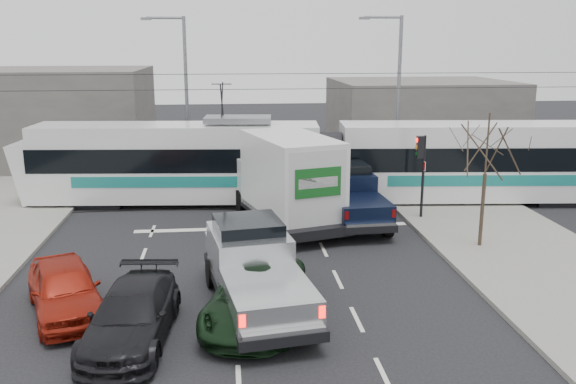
{
  "coord_description": "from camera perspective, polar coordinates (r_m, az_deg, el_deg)",
  "views": [
    {
      "loc": [
        -1.84,
        -18.57,
        7.6
      ],
      "look_at": [
        0.55,
        4.93,
        1.8
      ],
      "focal_mm": 38.0,
      "sensor_mm": 36.0,
      "label": 1
    }
  ],
  "objects": [
    {
      "name": "sidewalk_right",
      "position": [
        22.78,
        23.18,
        -6.65
      ],
      "size": [
        6.0,
        60.0,
        0.15
      ],
      "primitive_type": "cube",
      "color": "gray",
      "rests_on": "ground"
    },
    {
      "name": "navy_pickup",
      "position": [
        26.36,
        5.87,
        -0.31
      ],
      "size": [
        2.51,
        5.9,
        2.44
      ],
      "rotation": [
        0.0,
        0.0,
        0.05
      ],
      "color": "black",
      "rests_on": "ground"
    },
    {
      "name": "street_lamp_near",
      "position": [
        33.92,
        10.0,
        9.39
      ],
      "size": [
        2.38,
        0.25,
        9.0
      ],
      "color": "slate",
      "rests_on": "ground"
    },
    {
      "name": "bare_tree",
      "position": [
        23.4,
        18.12,
        3.75
      ],
      "size": [
        2.4,
        2.4,
        5.0
      ],
      "color": "#47382B",
      "rests_on": "ground"
    },
    {
      "name": "tram",
      "position": [
        29.44,
        3.79,
        2.87
      ],
      "size": [
        28.19,
        5.12,
        5.73
      ],
      "rotation": [
        0.0,
        0.0,
        -0.08
      ],
      "color": "white",
      "rests_on": "ground"
    },
    {
      "name": "silver_pickup",
      "position": [
        18.08,
        -3.2,
        -6.98
      ],
      "size": [
        3.24,
        6.87,
        2.4
      ],
      "rotation": [
        0.0,
        0.0,
        0.16
      ],
      "color": "black",
      "rests_on": "ground"
    },
    {
      "name": "dark_car",
      "position": [
        16.66,
        -14.39,
        -11.09
      ],
      "size": [
        2.43,
        5.05,
        1.42
      ],
      "primitive_type": "imported",
      "rotation": [
        0.0,
        0.0,
        -0.09
      ],
      "color": "black",
      "rests_on": "ground"
    },
    {
      "name": "building_left",
      "position": [
        42.6,
        -22.51,
        6.56
      ],
      "size": [
        14.0,
        10.0,
        6.0
      ],
      "primitive_type": "cube",
      "color": "slate",
      "rests_on": "ground"
    },
    {
      "name": "green_car",
      "position": [
        17.25,
        -3.05,
        -9.7
      ],
      "size": [
        3.49,
        5.63,
        1.45
      ],
      "primitive_type": "imported",
      "rotation": [
        0.0,
        0.0,
        -0.22
      ],
      "color": "black",
      "rests_on": "ground"
    },
    {
      "name": "ground",
      "position": [
        20.15,
        -0.14,
        -8.36
      ],
      "size": [
        120.0,
        120.0,
        0.0
      ],
      "primitive_type": "plane",
      "color": "black",
      "rests_on": "ground"
    },
    {
      "name": "rails",
      "position": [
        29.62,
        -2.05,
        -1.06
      ],
      "size": [
        60.0,
        1.6,
        0.03
      ],
      "primitive_type": "cube",
      "color": "#33302D",
      "rests_on": "ground"
    },
    {
      "name": "catenary",
      "position": [
        28.87,
        -2.12,
        6.39
      ],
      "size": [
        60.0,
        0.2,
        7.0
      ],
      "color": "black",
      "rests_on": "ground"
    },
    {
      "name": "street_lamp_far",
      "position": [
        34.74,
        -9.8,
        9.49
      ],
      "size": [
        2.38,
        0.25,
        9.0
      ],
      "color": "slate",
      "rests_on": "ground"
    },
    {
      "name": "box_truck",
      "position": [
        25.87,
        -0.27,
        1.14
      ],
      "size": [
        4.74,
        8.24,
        3.9
      ],
      "rotation": [
        0.0,
        0.0,
        0.28
      ],
      "color": "black",
      "rests_on": "ground"
    },
    {
      "name": "red_car",
      "position": [
        18.72,
        -20.15,
        -8.49
      ],
      "size": [
        3.33,
        4.87,
        1.54
      ],
      "primitive_type": "imported",
      "rotation": [
        0.0,
        0.0,
        0.37
      ],
      "color": "maroon",
      "rests_on": "ground"
    },
    {
      "name": "building_right",
      "position": [
        45.05,
        12.22,
        6.99
      ],
      "size": [
        12.0,
        10.0,
        5.0
      ],
      "primitive_type": "cube",
      "color": "slate",
      "rests_on": "ground"
    },
    {
      "name": "traffic_signal",
      "position": [
        26.85,
        12.35,
        3.05
      ],
      "size": [
        0.44,
        0.44,
        3.6
      ],
      "color": "black",
      "rests_on": "ground"
    }
  ]
}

